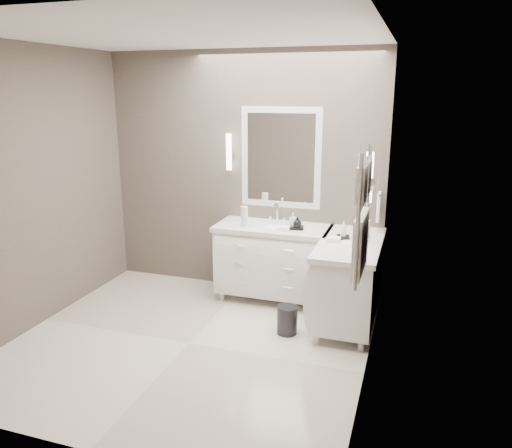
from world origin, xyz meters
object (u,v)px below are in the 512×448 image
(vanity_right, at_px, (349,277))
(vanity_back, at_px, (273,258))
(towel_ladder, at_px, (362,222))
(waste_bin, at_px, (287,320))

(vanity_right, bearing_deg, vanity_back, 159.62)
(vanity_right, height_order, towel_ladder, towel_ladder)
(vanity_back, height_order, waste_bin, vanity_back)
(waste_bin, bearing_deg, towel_ladder, -49.98)
(waste_bin, bearing_deg, vanity_right, 39.31)
(vanity_back, bearing_deg, towel_ladder, -55.90)
(towel_ladder, bearing_deg, waste_bin, 130.02)
(towel_ladder, relative_size, waste_bin, 3.28)
(vanity_right, relative_size, waste_bin, 4.52)
(vanity_back, relative_size, vanity_right, 1.00)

